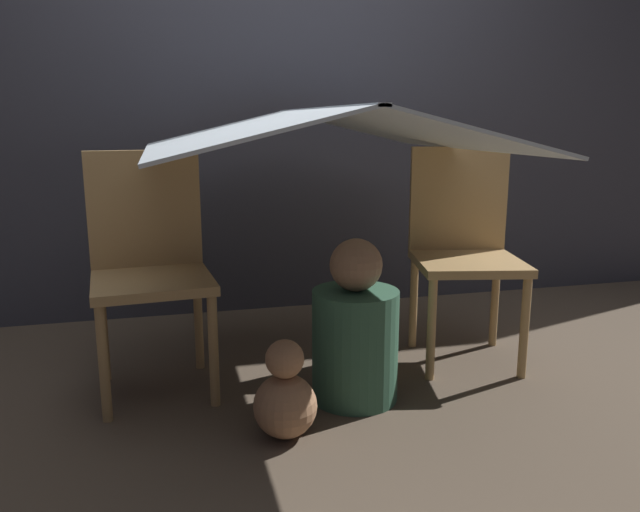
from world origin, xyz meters
TOP-DOWN VIEW (x-y plane):
  - ground_plane at (0.00, 0.00)m, footprint 8.80×8.80m
  - wall_back at (0.00, 1.08)m, footprint 7.00×0.05m
  - chair_left at (-0.66, 0.14)m, footprint 0.47×0.47m
  - chair_right at (0.67, 0.14)m, footprint 0.52×0.52m
  - sheet_canopy at (0.00, 0.06)m, footprint 1.31×1.44m
  - person_front at (0.07, -0.19)m, footprint 0.32×0.32m
  - plush_toy at (-0.24, -0.41)m, footprint 0.21×0.21m

SIDE VIEW (x-z plane):
  - ground_plane at x=0.00m, z-range 0.00..0.00m
  - plush_toy at x=-0.24m, z-range -0.03..0.31m
  - person_front at x=0.07m, z-range -0.05..0.57m
  - chair_left at x=-0.66m, z-range 0.05..0.97m
  - chair_right at x=0.67m, z-range 0.05..0.97m
  - sheet_canopy at x=0.00m, z-range 0.92..1.09m
  - wall_back at x=0.00m, z-range 0.00..2.50m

